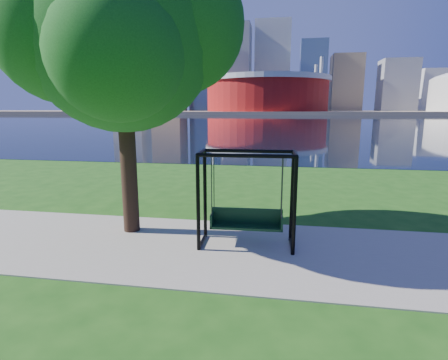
# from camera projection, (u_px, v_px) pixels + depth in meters

# --- Properties ---
(ground) EXTENTS (900.00, 900.00, 0.00)m
(ground) POSITION_uv_depth(u_px,v_px,m) (223.00, 242.00, 8.68)
(ground) COLOR #1E5114
(ground) RESTS_ON ground
(path) EXTENTS (120.00, 4.00, 0.03)m
(path) POSITION_uv_depth(u_px,v_px,m) (219.00, 249.00, 8.20)
(path) COLOR #9E937F
(path) RESTS_ON ground
(river) EXTENTS (900.00, 180.00, 0.02)m
(river) POSITION_uv_depth(u_px,v_px,m) (279.00, 120.00, 107.28)
(river) COLOR black
(river) RESTS_ON ground
(far_bank) EXTENTS (900.00, 228.00, 2.00)m
(far_bank) POSITION_uv_depth(u_px,v_px,m) (282.00, 112.00, 304.29)
(far_bank) COLOR #937F60
(far_bank) RESTS_ON ground
(stadium) EXTENTS (83.00, 83.00, 32.00)m
(stadium) POSITION_uv_depth(u_px,v_px,m) (267.00, 93.00, 234.64)
(stadium) COLOR maroon
(stadium) RESTS_ON far_bank
(skyline) EXTENTS (392.00, 66.00, 96.50)m
(skyline) POSITION_uv_depth(u_px,v_px,m) (278.00, 72.00, 311.00)
(skyline) COLOR gray
(skyline) RESTS_ON far_bank
(swing) EXTENTS (2.28, 1.06, 2.29)m
(swing) POSITION_uv_depth(u_px,v_px,m) (247.00, 201.00, 8.23)
(swing) COLOR black
(swing) RESTS_ON ground
(park_tree) EXTENTS (5.87, 5.30, 7.29)m
(park_tree) POSITION_uv_depth(u_px,v_px,m) (120.00, 33.00, 8.50)
(park_tree) COLOR black
(park_tree) RESTS_ON ground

